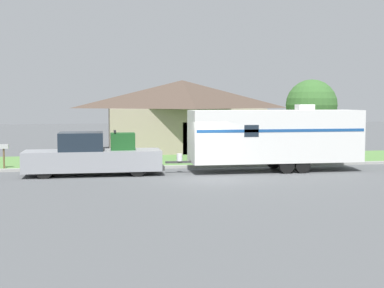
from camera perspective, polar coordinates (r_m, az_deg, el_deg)
The scene contains 8 objects.
ground_plane at distance 24.11m, azimuth 1.33°, elevation -3.65°, with size 120.00×120.00×0.00m, color #515456.
curb_strip at distance 27.76m, azimuth -0.14°, elevation -2.42°, with size 80.00×0.30×0.14m.
lawn_strip at distance 31.35m, azimuth -1.23°, elevation -1.71°, with size 80.00×7.00×0.03m.
house_across_street at distance 37.83m, azimuth -1.05°, elevation 3.23°, with size 11.06×7.80×4.93m.
pickup_truck at distance 25.39m, azimuth -10.59°, elevation -1.29°, with size 6.44×1.92×2.09m.
travel_trailer at distance 26.68m, azimuth 8.86°, elevation 0.85°, with size 9.67×2.22×3.30m.
mailbox at distance 28.83m, azimuth -19.45°, elevation -0.61°, with size 0.48×0.20×1.26m.
tree_in_yard at distance 33.02m, azimuth 12.62°, elevation 4.07°, with size 3.07×3.07×4.76m.
Camera 1 is at (-4.52, -23.43, 3.46)m, focal length 50.00 mm.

